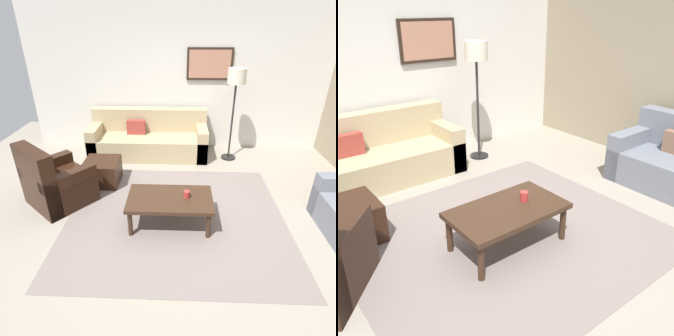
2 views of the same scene
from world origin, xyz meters
TOP-DOWN VIEW (x-y plane):
  - ground_plane at (0.00, 0.00)m, footprint 8.00×8.00m
  - rear_partition at (0.00, 2.60)m, footprint 6.00×0.12m
  - area_rug at (0.00, 0.00)m, footprint 2.98×2.67m
  - couch_main at (-0.58, 2.12)m, footprint 2.29×0.86m
  - armchair_leather at (-1.77, 0.27)m, footprint 1.13×1.13m
  - ottoman at (-1.24, 0.90)m, footprint 0.56×0.56m
  - coffee_table at (-0.08, -0.14)m, footprint 1.10×0.64m
  - cup at (0.14, -0.13)m, footprint 0.08×0.08m
  - lamp_standing at (1.01, 1.94)m, footprint 0.32×0.32m
  - framed_artwork at (0.59, 2.51)m, footprint 0.87×0.04m

SIDE VIEW (x-z plane):
  - ground_plane at x=0.00m, z-range 0.00..0.00m
  - area_rug at x=0.00m, z-range 0.00..0.01m
  - ottoman at x=-1.24m, z-range 0.00..0.40m
  - couch_main at x=-0.58m, z-range -0.14..0.74m
  - armchair_leather at x=-1.77m, z-range -0.17..0.78m
  - coffee_table at x=-0.08m, z-range 0.15..0.56m
  - cup at x=0.14m, z-range 0.41..0.51m
  - rear_partition at x=0.00m, z-range 0.00..2.80m
  - lamp_standing at x=1.01m, z-range 0.55..2.26m
  - framed_artwork at x=0.59m, z-range 1.40..1.99m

